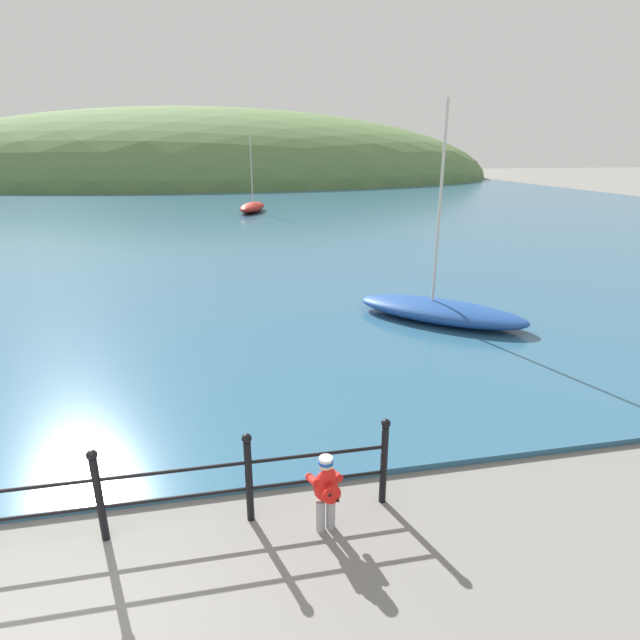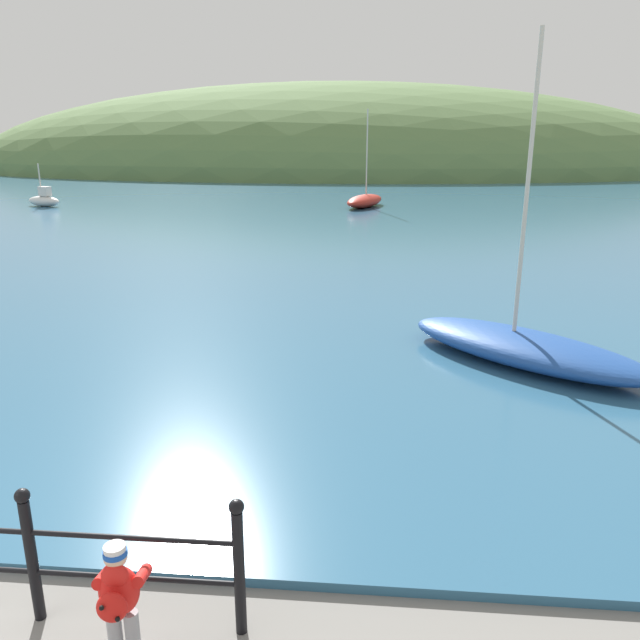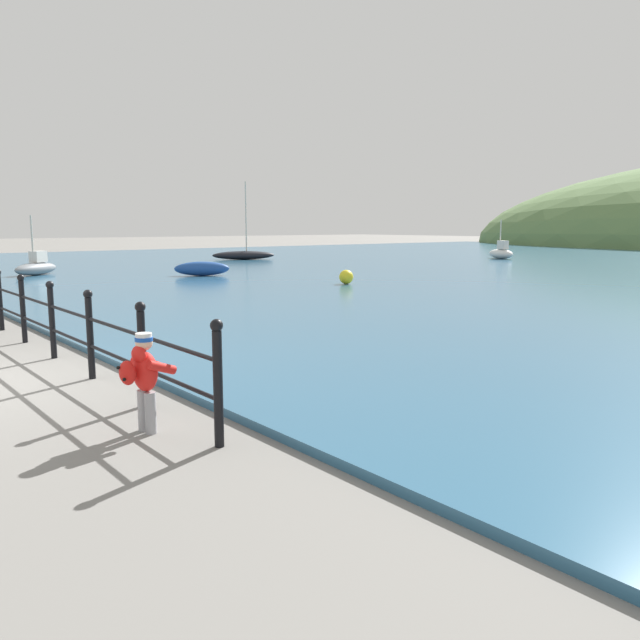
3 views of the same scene
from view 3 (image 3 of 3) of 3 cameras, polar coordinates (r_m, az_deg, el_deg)
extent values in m
cylinder|color=black|center=(13.75, -27.20, 1.43)|extent=(0.09, 0.09, 1.10)
cylinder|color=black|center=(12.11, -25.51, 0.69)|extent=(0.09, 0.09, 1.10)
sphere|color=black|center=(12.05, -25.69, 3.51)|extent=(0.12, 0.12, 0.12)
cylinder|color=black|center=(10.49, -23.29, -0.28)|extent=(0.09, 0.09, 1.10)
sphere|color=black|center=(10.42, -23.48, 2.97)|extent=(0.12, 0.12, 0.12)
cylinder|color=black|center=(8.89, -20.26, -1.60)|extent=(0.09, 0.09, 1.10)
sphere|color=black|center=(8.81, -20.47, 2.24)|extent=(0.12, 0.12, 0.12)
cylinder|color=black|center=(7.33, -15.93, -3.47)|extent=(0.09, 0.09, 1.10)
sphere|color=black|center=(7.24, -16.12, 1.16)|extent=(0.12, 0.12, 0.12)
cylinder|color=black|center=(5.85, -9.30, -6.28)|extent=(0.09, 0.09, 1.10)
sphere|color=black|center=(5.73, -9.44, -0.49)|extent=(0.12, 0.12, 0.12)
cylinder|color=black|center=(9.65, -21.99, 0.70)|extent=(8.46, 0.04, 0.04)
cylinder|color=black|center=(9.70, -21.87, -1.47)|extent=(8.46, 0.04, 0.04)
cylinder|color=#99999E|center=(6.56, -15.85, -7.95)|extent=(0.11, 0.11, 0.42)
cylinder|color=#99999E|center=(6.46, -15.23, -8.20)|extent=(0.11, 0.11, 0.42)
ellipsoid|color=red|center=(6.41, -15.69, -4.56)|extent=(0.33, 0.26, 0.40)
ellipsoid|color=red|center=(6.34, -16.22, -3.05)|extent=(0.22, 0.15, 0.18)
cylinder|color=red|center=(6.55, -15.67, -3.82)|extent=(0.14, 0.32, 0.19)
cylinder|color=red|center=(6.31, -14.28, -4.22)|extent=(0.14, 0.32, 0.19)
sphere|color=beige|center=(6.35, -15.80, -1.96)|extent=(0.17, 0.17, 0.17)
cylinder|color=#194CB2|center=(6.34, -15.81, -1.70)|extent=(0.17, 0.17, 0.04)
cylinder|color=silver|center=(6.33, -15.83, -1.34)|extent=(0.16, 0.16, 0.04)
ellipsoid|color=red|center=(6.30, -17.20, -4.65)|extent=(0.24, 0.16, 0.24)
sphere|color=black|center=(6.30, -17.97, -4.17)|extent=(0.04, 0.04, 0.04)
sphere|color=black|center=(6.24, -17.46, -5.22)|extent=(0.04, 0.04, 0.04)
ellipsoid|color=#1E4793|center=(24.90, -10.75, 4.63)|extent=(1.56, 2.14, 0.55)
ellipsoid|color=gray|center=(27.26, -24.53, 4.28)|extent=(1.95, 2.25, 0.50)
cube|color=silver|center=(27.37, -24.37, 5.30)|extent=(0.69, 0.74, 0.45)
cylinder|color=beige|center=(27.12, -24.84, 6.73)|extent=(0.07, 0.07, 1.85)
ellipsoid|color=silver|center=(38.75, 16.20, 5.83)|extent=(2.28, 1.41, 0.56)
cube|color=silver|center=(38.60, 16.37, 6.61)|extent=(0.70, 0.58, 0.51)
cylinder|color=beige|center=(38.81, 16.18, 7.52)|extent=(0.07, 0.07, 1.73)
ellipsoid|color=black|center=(36.52, -7.01, 5.89)|extent=(2.33, 3.62, 0.49)
cylinder|color=beige|center=(36.51, -6.79, 9.38)|extent=(0.07, 0.07, 3.95)
sphere|color=yellow|center=(20.99, 2.41, 3.95)|extent=(0.48, 0.48, 0.48)
camera|label=1|loc=(7.49, -60.62, 22.30)|focal=28.00mm
camera|label=2|loc=(4.49, -60.10, 28.01)|focal=35.00mm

